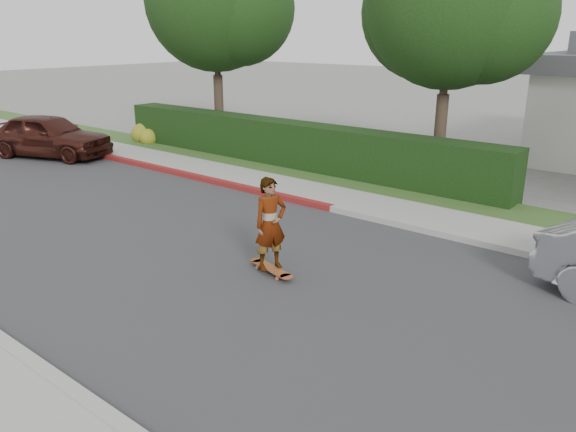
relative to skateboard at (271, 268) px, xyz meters
The scene contains 13 objects.
ground 2.33m from the skateboard, behind, with size 120.00×120.00×0.00m, color slate.
road 2.33m from the skateboard, behind, with size 60.00×8.00×0.01m, color #2D2D30.
curb_far 4.49m from the skateboard, 120.99° to the left, with size 60.00×0.20×0.15m, color #9E9E99.
curb_red_section 8.26m from the skateboard, 152.24° to the left, with size 12.00×0.21×0.15m, color maroon.
sidewalk_far 5.28m from the skateboard, 115.96° to the left, with size 60.00×1.60×0.12m, color gray.
planting_strip 6.76m from the skateboard, 110.01° to the left, with size 60.00×1.60×0.10m, color #2D4C1E.
hedge 8.77m from the skateboard, 127.39° to the left, with size 15.00×1.00×1.50m, color black.
flowering_shrub 13.92m from the skateboard, 152.24° to the left, with size 1.40×1.00×0.90m.
tree_left 13.94m from the skateboard, 139.35° to the left, with size 5.99×5.21×8.00m.
tree_center 10.18m from the skateboard, 95.28° to the left, with size 5.66×4.84×7.44m.
skateboard is the anchor object (origin of this frame).
skateboarder 0.88m from the skateboard, behind, with size 0.63×0.41×1.72m, color white.
car_maroon 13.15m from the skateboard, 167.87° to the left, with size 1.83×4.54×1.55m, color #3E1A13.
Camera 1 is at (8.60, -6.95, 4.27)m, focal length 35.00 mm.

